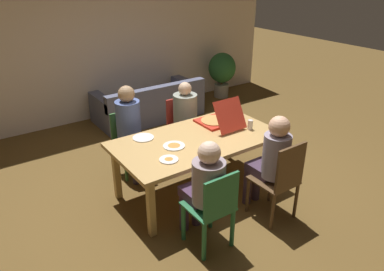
% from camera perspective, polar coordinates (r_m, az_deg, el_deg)
% --- Properties ---
extents(ground_plane, '(20.00, 20.00, 0.00)m').
position_cam_1_polar(ground_plane, '(4.82, 0.69, -8.45)').
color(ground_plane, brown).
extents(back_wall, '(7.75, 0.12, 2.97)m').
position_cam_1_polar(back_wall, '(6.94, -15.16, 14.57)').
color(back_wall, silver).
rests_on(back_wall, ground).
extents(dining_table, '(2.02, 1.10, 0.75)m').
position_cam_1_polar(dining_table, '(4.48, 0.73, -1.24)').
color(dining_table, tan).
rests_on(dining_table, ground).
extents(chair_0, '(0.43, 0.43, 0.90)m').
position_cam_1_polar(chair_0, '(3.69, 3.30, -11.30)').
color(chair_0, '#276B40').
rests_on(chair_0, ground).
extents(person_0, '(0.33, 0.53, 1.18)m').
position_cam_1_polar(person_0, '(3.65, 2.01, -7.47)').
color(person_0, '#432C46').
rests_on(person_0, ground).
extents(chair_1, '(0.43, 0.45, 0.98)m').
position_cam_1_polar(chair_1, '(4.15, 13.68, -6.50)').
color(chair_1, brown).
rests_on(chair_1, ground).
extents(person_1, '(0.30, 0.53, 1.24)m').
position_cam_1_polar(person_1, '(4.15, 12.27, -3.35)').
color(person_1, '#3E2D41').
rests_on(person_1, ground).
extents(chair_2, '(0.44, 0.39, 0.88)m').
position_cam_1_polar(chair_2, '(5.48, -1.53, 1.97)').
color(chair_2, '#AD3028').
rests_on(chair_2, ground).
extents(person_2, '(0.35, 0.56, 1.16)m').
position_cam_1_polar(person_2, '(5.30, -0.67, 3.21)').
color(person_2, '#403947').
rests_on(person_2, ground).
extents(chair_3, '(0.39, 0.39, 0.86)m').
position_cam_1_polar(chair_3, '(5.11, -9.95, -0.77)').
color(chair_3, '#326130').
rests_on(chair_3, ground).
extents(person_3, '(0.32, 0.50, 1.27)m').
position_cam_1_polar(person_3, '(4.89, -9.58, 1.65)').
color(person_3, '#362D3C').
rests_on(person_3, ground).
extents(pizza_box_0, '(0.42, 0.62, 0.40)m').
position_cam_1_polar(pizza_box_0, '(4.83, 3.92, 2.35)').
color(pizza_box_0, red).
rests_on(pizza_box_0, dining_table).
extents(plate_0, '(0.26, 0.26, 0.03)m').
position_cam_1_polar(plate_0, '(4.26, -2.82, -1.57)').
color(plate_0, white).
rests_on(plate_0, dining_table).
extents(plate_1, '(0.21, 0.21, 0.03)m').
position_cam_1_polar(plate_1, '(3.97, -3.63, -3.71)').
color(plate_1, white).
rests_on(plate_1, dining_table).
extents(plate_2, '(0.26, 0.26, 0.01)m').
position_cam_1_polar(plate_2, '(4.49, -7.60, -0.33)').
color(plate_2, white).
rests_on(plate_2, dining_table).
extents(drinking_glass_0, '(0.07, 0.07, 0.13)m').
position_cam_1_polar(drinking_glass_0, '(4.73, 9.05, 1.67)').
color(drinking_glass_0, silver).
rests_on(drinking_glass_0, dining_table).
extents(drinking_glass_1, '(0.08, 0.08, 0.12)m').
position_cam_1_polar(drinking_glass_1, '(5.20, 4.83, 4.11)').
color(drinking_glass_1, '#E2C55D').
rests_on(drinking_glass_1, dining_table).
extents(drinking_glass_2, '(0.08, 0.08, 0.10)m').
position_cam_1_polar(drinking_glass_2, '(4.02, 2.08, -2.65)').
color(drinking_glass_2, '#BA4C33').
rests_on(drinking_glass_2, dining_table).
extents(couch, '(1.96, 0.92, 0.71)m').
position_cam_1_polar(couch, '(6.94, -6.66, 4.72)').
color(couch, slate).
rests_on(couch, ground).
extents(potted_plant, '(0.58, 0.58, 0.96)m').
position_cam_1_polar(potted_plant, '(8.01, 4.69, 10.07)').
color(potted_plant, gray).
rests_on(potted_plant, ground).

